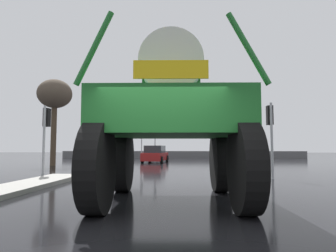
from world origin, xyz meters
TOP-DOWN VIEW (x-y plane):
  - ground_plane at (0.00, 18.00)m, footprint 120.00×120.00m
  - median_island at (-4.86, 4.13)m, footprint 1.43×8.49m
  - oversize_sprayer at (0.08, 2.71)m, footprint 3.96×5.14m
  - sedan_ahead at (-2.30, 21.96)m, footprint 2.25×4.27m
  - traffic_signal_near_left at (-5.89, 8.23)m, footprint 0.24×0.54m
  - traffic_signal_near_right at (4.13, 8.23)m, footprint 0.24×0.54m
  - traffic_signal_far_left at (-4.36, 27.51)m, footprint 0.24×0.55m
  - traffic_signal_far_right at (-2.88, 27.50)m, footprint 0.24×0.55m
  - bare_tree_left at (-9.38, 16.61)m, footprint 2.55×2.55m
  - roadside_barrier at (0.00, 32.51)m, footprint 30.76×0.24m

SIDE VIEW (x-z plane):
  - ground_plane at x=0.00m, z-range 0.00..0.00m
  - median_island at x=-4.86m, z-range 0.00..0.15m
  - roadside_barrier at x=0.00m, z-range 0.00..0.90m
  - sedan_ahead at x=-2.30m, z-range -0.05..1.47m
  - oversize_sprayer at x=0.08m, z-range -0.04..4.06m
  - traffic_signal_near_left at x=-5.89m, z-range 0.73..3.96m
  - traffic_signal_near_right at x=4.13m, z-range 0.74..4.01m
  - traffic_signal_far_left at x=-4.36m, z-range 0.78..4.20m
  - traffic_signal_far_right at x=-2.88m, z-range 0.93..4.99m
  - bare_tree_left at x=-9.38m, z-range 2.00..8.46m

